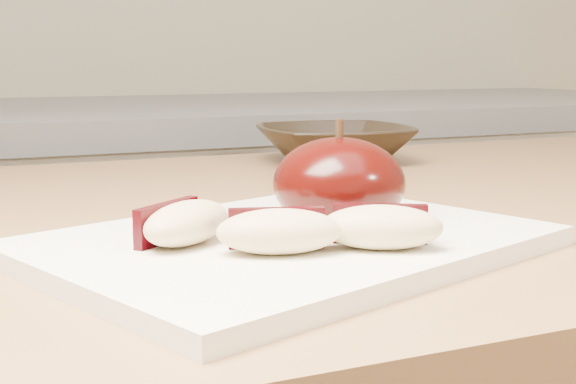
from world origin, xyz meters
name	(u,v)px	position (x,y,z in m)	size (l,w,h in m)	color
cutting_board	(288,243)	(0.03, 0.35, 0.91)	(0.29, 0.21, 0.01)	silver
apple_half	(339,184)	(0.09, 0.39, 0.93)	(0.11, 0.11, 0.07)	black
apple_wedge_a	(185,223)	(-0.03, 0.35, 0.92)	(0.07, 0.07, 0.02)	#D0B784
apple_wedge_b	(279,231)	(0.01, 0.31, 0.92)	(0.07, 0.05, 0.02)	#D0B784
apple_wedge_c	(381,227)	(0.07, 0.30, 0.92)	(0.07, 0.06, 0.02)	#D0B784
bowl	(335,144)	(0.25, 0.71, 0.92)	(0.17, 0.17, 0.04)	black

